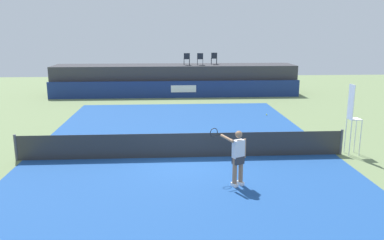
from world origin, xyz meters
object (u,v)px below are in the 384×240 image
object	(u,v)px
tennis_ball	(267,115)
spectator_chair_left	(200,58)
umpire_chair	(352,115)
net_post_far	(341,142)
net_post_near	(16,148)
spectator_chair_far_left	(187,58)
spectator_chair_center	(214,58)
tennis_player	(237,156)

from	to	relation	value
tennis_ball	spectator_chair_left	bearing A→B (deg)	112.60
umpire_chair	net_post_far	xyz separation A→B (m)	(-0.34, 0.00, -1.09)
spectator_chair_left	net_post_near	xyz separation A→B (m)	(-8.08, -14.97, -2.19)
spectator_chair_far_left	spectator_chair_center	world-z (taller)	same
spectator_chair_left	net_post_far	bearing A→B (deg)	-73.89
spectator_chair_center	umpire_chair	bearing A→B (deg)	-77.09
spectator_chair_far_left	umpire_chair	distance (m)	16.10
spectator_chair_left	tennis_ball	xyz separation A→B (m)	(3.21, -7.70, -2.66)
spectator_chair_far_left	tennis_player	distance (m)	17.98
net_post_near	tennis_player	size ratio (longest dim) A/B	0.56
spectator_chair_far_left	net_post_far	xyz separation A→B (m)	(5.32, -15.03, -2.19)
spectator_chair_left	spectator_chair_center	distance (m)	1.23
spectator_chair_far_left	net_post_near	bearing A→B (deg)	-115.23
umpire_chair	tennis_player	size ratio (longest dim) A/B	1.56
net_post_near	tennis_player	distance (m)	8.32
spectator_chair_center	net_post_near	size ratio (longest dim) A/B	0.89
spectator_chair_left	tennis_player	bearing A→B (deg)	-90.89
spectator_chair_left	spectator_chair_far_left	bearing A→B (deg)	176.31
spectator_chair_center	tennis_player	bearing A→B (deg)	-94.30
spectator_chair_left	net_post_far	distance (m)	15.73
net_post_far	tennis_player	size ratio (longest dim) A/B	0.56
spectator_chair_center	umpire_chair	size ratio (longest dim) A/B	0.32
net_post_near	tennis_ball	distance (m)	13.43
spectator_chair_far_left	tennis_player	bearing A→B (deg)	-87.70
umpire_chair	net_post_near	xyz separation A→B (m)	(-12.74, 0.00, -1.09)
spectator_chair_far_left	tennis_ball	xyz separation A→B (m)	(4.20, -7.76, -2.66)
tennis_ball	net_post_far	bearing A→B (deg)	-81.26
spectator_chair_center	tennis_ball	xyz separation A→B (m)	(2.10, -8.24, -2.66)
spectator_chair_center	net_post_far	world-z (taller)	spectator_chair_center
spectator_chair_left	tennis_player	distance (m)	17.90
spectator_chair_left	net_post_near	bearing A→B (deg)	-118.36
spectator_chair_far_left	net_post_far	world-z (taller)	spectator_chair_far_left
net_post_near	net_post_far	xyz separation A→B (m)	(12.40, 0.00, 0.00)
tennis_player	tennis_ball	size ratio (longest dim) A/B	26.03
tennis_ball	spectator_chair_center	bearing A→B (deg)	104.29
net_post_near	spectator_chair_center	bearing A→B (deg)	59.37
net_post_near	tennis_ball	world-z (taller)	net_post_near
spectator_chair_far_left	umpire_chair	size ratio (longest dim) A/B	0.32
net_post_far	spectator_chair_far_left	bearing A→B (deg)	109.48
net_post_near	spectator_chair_left	bearing A→B (deg)	61.64
net_post_near	tennis_ball	size ratio (longest dim) A/B	14.71
umpire_chair	net_post_near	world-z (taller)	umpire_chair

